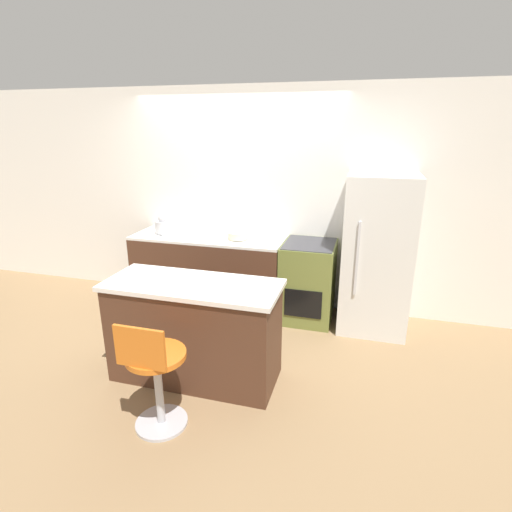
{
  "coord_description": "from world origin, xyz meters",
  "views": [
    {
      "loc": [
        1.51,
        -3.92,
        2.15
      ],
      "look_at": [
        0.52,
        -0.37,
        0.94
      ],
      "focal_mm": 28.0,
      "sensor_mm": 36.0,
      "label": 1
    }
  ],
  "objects_px": {
    "oven_range": "(308,281)",
    "refrigerator": "(377,254)",
    "stool_chair": "(155,375)",
    "kettle": "(163,225)",
    "mixing_bowl": "(238,235)"
  },
  "relations": [
    {
      "from": "oven_range",
      "to": "refrigerator",
      "type": "distance_m",
      "value": 0.82
    },
    {
      "from": "refrigerator",
      "to": "stool_chair",
      "type": "height_order",
      "value": "refrigerator"
    },
    {
      "from": "oven_range",
      "to": "mixing_bowl",
      "type": "height_order",
      "value": "mixing_bowl"
    },
    {
      "from": "refrigerator",
      "to": "kettle",
      "type": "relative_size",
      "value": 7.13
    },
    {
      "from": "oven_range",
      "to": "refrigerator",
      "type": "relative_size",
      "value": 0.54
    },
    {
      "from": "refrigerator",
      "to": "kettle",
      "type": "distance_m",
      "value": 2.51
    },
    {
      "from": "oven_range",
      "to": "kettle",
      "type": "height_order",
      "value": "kettle"
    },
    {
      "from": "mixing_bowl",
      "to": "refrigerator",
      "type": "bearing_deg",
      "value": 0.65
    },
    {
      "from": "stool_chair",
      "to": "oven_range",
      "type": "bearing_deg",
      "value": 69.5
    },
    {
      "from": "stool_chair",
      "to": "mixing_bowl",
      "type": "bearing_deg",
      "value": 91.2
    },
    {
      "from": "refrigerator",
      "to": "mixing_bowl",
      "type": "xyz_separation_m",
      "value": [
        -1.55,
        -0.02,
        0.1
      ]
    },
    {
      "from": "oven_range",
      "to": "kettle",
      "type": "relative_size",
      "value": 3.82
    },
    {
      "from": "stool_chair",
      "to": "kettle",
      "type": "xyz_separation_m",
      "value": [
        -1.0,
        2.06,
        0.55
      ]
    },
    {
      "from": "kettle",
      "to": "mixing_bowl",
      "type": "distance_m",
      "value": 0.95
    },
    {
      "from": "kettle",
      "to": "oven_range",
      "type": "bearing_deg",
      "value": 1.16
    }
  ]
}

